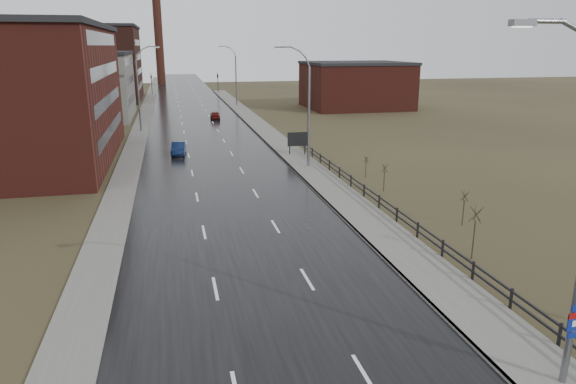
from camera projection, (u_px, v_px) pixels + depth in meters
name	position (u px, v px, depth m)	size (l,w,h in m)	color
road	(201.00, 132.00, 70.31)	(14.00, 300.00, 0.06)	black
sidewalk_right	(309.00, 169.00, 48.69)	(3.20, 180.00, 0.18)	#595651
curb_right	(293.00, 170.00, 48.37)	(0.16, 180.00, 0.18)	slate
sidewalk_left	(139.00, 133.00, 68.55)	(2.40, 260.00, 0.12)	#595651
warehouse_mid	(79.00, 85.00, 81.90)	(16.32, 20.40, 10.50)	slate
warehouse_far	(75.00, 63.00, 108.27)	(26.52, 24.48, 15.50)	#331611
building_right	(356.00, 85.00, 96.24)	(18.36, 16.32, 8.50)	#471914
smokestack	(158.00, 31.00, 149.14)	(2.70, 2.70, 30.70)	#331611
streetlight_right_mid	(306.00, 107.00, 48.03)	(3.36, 0.28, 11.35)	slate
streetlight_left	(140.00, 88.00, 68.94)	(3.36, 0.28, 11.35)	slate
streetlight_right_far	(234.00, 75.00, 98.65)	(3.36, 0.28, 11.35)	slate
guardrail	(401.00, 216.00, 33.24)	(0.10, 53.05, 1.10)	black
shrub_c	(474.00, 232.00, 27.96)	(0.71, 0.75, 3.03)	#382D23
shrub_d	(464.00, 207.00, 33.44)	(0.55, 0.58, 2.31)	#382D23
shrub_e	(384.00, 177.00, 41.27)	(0.53, 0.56, 2.25)	#382D23
shrub_f	(366.00, 166.00, 45.67)	(0.47, 0.49, 1.95)	#382D23
billboard	(297.00, 140.00, 54.57)	(2.19, 0.17, 2.54)	black
traffic_light_left	(151.00, 75.00, 123.59)	(0.58, 2.73, 5.30)	black
traffic_light_right	(218.00, 74.00, 127.01)	(0.58, 2.73, 5.30)	black
car_near	(179.00, 149.00, 55.18)	(1.40, 4.02, 1.32)	#0B193B
car_far	(215.00, 115.00, 81.91)	(1.50, 3.74, 1.27)	#550F0E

